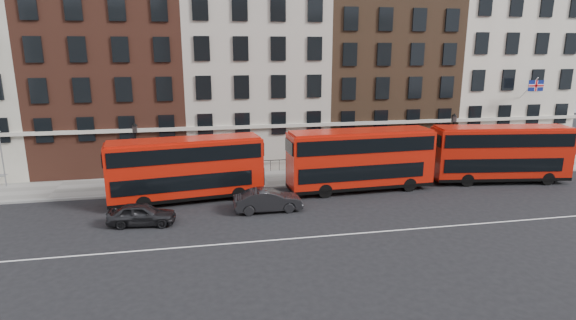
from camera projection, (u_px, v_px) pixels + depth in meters
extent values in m
plane|color=black|center=(289.00, 226.00, 28.11)|extent=(120.00, 120.00, 0.00)
cube|color=gray|center=(265.00, 179.00, 38.10)|extent=(80.00, 5.00, 0.15)
cube|color=gray|center=(270.00, 187.00, 35.71)|extent=(80.00, 0.30, 0.16)
cube|color=white|center=(296.00, 238.00, 26.20)|extent=(70.00, 0.12, 0.01)
cube|color=brown|center=(111.00, 47.00, 40.27)|extent=(12.80, 10.00, 22.00)
cube|color=#B3AC9E|center=(253.00, 63.00, 43.02)|extent=(12.80, 10.00, 19.00)
cube|color=brown|center=(379.00, 52.00, 45.17)|extent=(12.80, 10.00, 21.00)
cube|color=beige|center=(492.00, 57.00, 47.67)|extent=(12.80, 10.00, 20.00)
cube|color=red|center=(186.00, 169.00, 32.28)|extent=(11.11, 4.00, 4.09)
cube|color=black|center=(188.00, 194.00, 32.74)|extent=(11.12, 4.04, 0.25)
cube|color=black|center=(183.00, 178.00, 32.35)|extent=(9.89, 3.91, 1.09)
cube|color=black|center=(185.00, 151.00, 31.98)|extent=(10.71, 4.02, 1.04)
cube|color=red|center=(185.00, 140.00, 31.79)|extent=(10.78, 3.75, 0.19)
cube|color=black|center=(260.00, 173.00, 34.17)|extent=(0.38, 2.27, 1.35)
cube|color=black|center=(260.00, 159.00, 33.91)|extent=(0.34, 1.96, 0.43)
cylinder|color=black|center=(239.00, 194.00, 32.75)|extent=(1.06, 0.42, 1.04)
cylinder|color=black|center=(232.00, 185.00, 34.89)|extent=(1.06, 0.42, 1.04)
cylinder|color=black|center=(144.00, 203.00, 30.70)|extent=(1.06, 0.42, 1.04)
cylinder|color=black|center=(143.00, 193.00, 32.83)|extent=(1.06, 0.42, 1.04)
cube|color=red|center=(360.00, 159.00, 34.72)|extent=(11.38, 3.16, 4.24)
cube|color=black|center=(359.00, 184.00, 35.19)|extent=(11.38, 3.20, 0.26)
cube|color=black|center=(356.00, 168.00, 34.82)|extent=(10.10, 3.19, 1.13)
cube|color=black|center=(361.00, 143.00, 34.41)|extent=(10.96, 3.23, 1.07)
cube|color=red|center=(361.00, 131.00, 34.20)|extent=(11.05, 2.93, 0.19)
cube|color=black|center=(426.00, 165.00, 36.20)|extent=(0.19, 2.36, 1.40)
cube|color=black|center=(427.00, 151.00, 35.93)|extent=(0.17, 2.04, 0.45)
cylinder|color=black|center=(409.00, 185.00, 34.87)|extent=(1.09, 0.35, 1.07)
cylinder|color=black|center=(395.00, 176.00, 37.15)|extent=(1.09, 0.35, 1.07)
cylinder|color=black|center=(325.00, 191.00, 33.32)|extent=(1.09, 0.35, 1.07)
cylinder|color=black|center=(316.00, 182.00, 35.59)|extent=(1.09, 0.35, 1.07)
cube|color=red|center=(500.00, 153.00, 37.00)|extent=(11.31, 4.07, 4.16)
cube|color=black|center=(498.00, 176.00, 37.46)|extent=(11.31, 4.11, 0.25)
cube|color=black|center=(496.00, 162.00, 37.15)|extent=(10.07, 3.99, 1.11)
cube|color=black|center=(502.00, 138.00, 36.69)|extent=(10.90, 4.10, 1.05)
cube|color=red|center=(503.00, 128.00, 36.49)|extent=(10.97, 3.82, 0.19)
cube|color=black|center=(564.00, 162.00, 37.52)|extent=(0.39, 2.31, 1.37)
cube|color=black|center=(566.00, 149.00, 37.25)|extent=(0.35, 1.99, 0.44)
cylinder|color=black|center=(548.00, 179.00, 36.52)|extent=(1.08, 0.43, 1.05)
cylinder|color=black|center=(531.00, 171.00, 38.81)|extent=(1.08, 0.43, 1.05)
cylinder|color=black|center=(467.00, 180.00, 36.12)|extent=(1.08, 0.43, 1.05)
cylinder|color=black|center=(455.00, 172.00, 38.41)|extent=(1.08, 0.43, 1.05)
imported|color=black|center=(142.00, 214.00, 28.10)|extent=(4.30, 2.10, 1.41)
imported|color=black|center=(268.00, 200.00, 30.53)|extent=(4.65, 1.66, 1.53)
cylinder|color=black|center=(137.00, 162.00, 34.03)|extent=(0.14, 0.14, 4.60)
cylinder|color=black|center=(140.00, 187.00, 34.50)|extent=(0.32, 0.32, 0.60)
cube|color=#262626|center=(135.00, 129.00, 33.42)|extent=(0.32, 0.32, 0.55)
cone|color=black|center=(134.00, 124.00, 33.34)|extent=(0.44, 0.44, 0.25)
cylinder|color=black|center=(451.00, 148.00, 38.97)|extent=(0.14, 0.14, 4.60)
cylinder|color=black|center=(449.00, 170.00, 39.44)|extent=(0.32, 0.32, 0.60)
cube|color=#262626|center=(454.00, 119.00, 38.36)|extent=(0.32, 0.32, 0.55)
cone|color=black|center=(454.00, 115.00, 38.28)|extent=(0.44, 0.44, 0.25)
cylinder|color=black|center=(519.00, 156.00, 40.27)|extent=(0.12, 0.12, 2.60)
cube|color=black|center=(523.00, 139.00, 39.75)|extent=(0.25, 0.30, 0.75)
sphere|color=red|center=(524.00, 137.00, 39.53)|extent=(0.14, 0.14, 0.14)
sphere|color=#0C9919|center=(524.00, 142.00, 39.64)|extent=(0.14, 0.14, 0.14)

